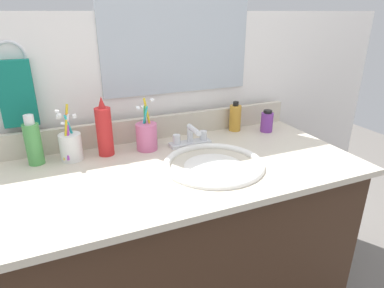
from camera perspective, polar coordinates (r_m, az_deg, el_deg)
The scene contains 15 objects.
vanity_cabinet at distance 1.34m, azimuth -1.06°, elevation -20.14°, with size 1.12×0.53×0.80m, color #382316.
countertop at distance 1.10m, azimuth -1.21°, elevation -4.08°, with size 1.16×0.58×0.02m, color beige.
backsplash at distance 1.32m, azimuth -5.72°, elevation 2.95°, with size 1.16×0.02×0.09m, color beige.
back_wall at distance 1.46m, azimuth -6.14°, elevation -4.45°, with size 2.26×0.04×1.30m, color white.
mirror_panel at distance 1.32m, azimuth -2.58°, elevation 20.92°, with size 0.60×0.01×0.56m, color #B2BCC6.
towel_ring at distance 1.25m, azimuth -29.04°, elevation 13.16°, with size 0.10×0.10×0.01m, color silver.
hand_towel at distance 1.25m, azimuth -28.09°, elevation 7.68°, with size 0.11×0.04×0.22m, color #147260.
sink_basin at distance 1.11m, azimuth 3.71°, elevation -5.12°, with size 0.34×0.34×0.11m.
faucet at distance 1.25m, azimuth -0.23°, elevation 0.99°, with size 0.16×0.10×0.08m.
bottle_spray_red at distance 1.18m, azimuth -14.94°, elevation 2.30°, with size 0.05×0.05×0.21m.
bottle_cream_purple at distance 1.42m, azimuth 12.83°, elevation 3.81°, with size 0.05×0.05×0.09m.
bottle_toner_green at distance 1.20m, azimuth -25.79°, elevation 0.24°, with size 0.05×0.05×0.17m.
bottle_oil_amber at distance 1.41m, azimuth 7.48°, elevation 4.56°, with size 0.05×0.05×0.13m.
cup_pink at distance 1.21m, azimuth -7.86°, elevation 1.43°, with size 0.08×0.08×0.19m.
cup_white_ceramic at distance 1.19m, azimuth -20.28°, elevation -0.23°, with size 0.07×0.08×0.20m.
Camera 1 is at (-0.37, -0.92, 1.30)m, focal length 30.80 mm.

